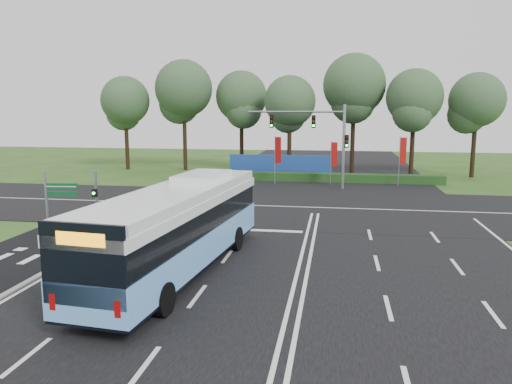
# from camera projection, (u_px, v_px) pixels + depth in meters

# --- Properties ---
(ground) EXTENTS (120.00, 120.00, 0.00)m
(ground) POSITION_uv_depth(u_px,v_px,m) (301.00, 260.00, 22.07)
(ground) COLOR #2A4C19
(ground) RESTS_ON ground
(road_main) EXTENTS (20.00, 120.00, 0.04)m
(road_main) POSITION_uv_depth(u_px,v_px,m) (301.00, 260.00, 22.06)
(road_main) COLOR black
(road_main) RESTS_ON ground
(road_cross) EXTENTS (120.00, 14.00, 0.05)m
(road_cross) POSITION_uv_depth(u_px,v_px,m) (314.00, 208.00, 33.75)
(road_cross) COLOR black
(road_cross) RESTS_ON ground
(bike_path) EXTENTS (5.00, 18.00, 0.06)m
(bike_path) POSITION_uv_depth(u_px,v_px,m) (0.00, 266.00, 21.12)
(bike_path) COLOR black
(bike_path) RESTS_ON ground
(kerb_strip) EXTENTS (0.25, 18.00, 0.12)m
(kerb_strip) POSITION_uv_depth(u_px,v_px,m) (52.00, 268.00, 20.73)
(kerb_strip) COLOR gray
(kerb_strip) RESTS_ON ground
(city_bus) EXTENTS (4.04, 13.35, 3.77)m
(city_bus) POSITION_uv_depth(u_px,v_px,m) (179.00, 227.00, 20.08)
(city_bus) COLOR #6AADF7
(city_bus) RESTS_ON ground
(pedestrian_signal) EXTENTS (0.33, 0.42, 3.54)m
(pedestrian_signal) POSITION_uv_depth(u_px,v_px,m) (96.00, 202.00, 25.41)
(pedestrian_signal) COLOR gray
(pedestrian_signal) RESTS_ON ground
(street_sign) EXTENTS (1.51, 0.25, 3.88)m
(street_sign) POSITION_uv_depth(u_px,v_px,m) (54.00, 203.00, 22.41)
(street_sign) COLOR gray
(street_sign) RESTS_ON ground
(banner_flag_left) EXTENTS (0.60, 0.28, 4.31)m
(banner_flag_left) POSITION_uv_depth(u_px,v_px,m) (277.00, 153.00, 43.84)
(banner_flag_left) COLOR gray
(banner_flag_left) RESTS_ON ground
(banner_flag_mid) EXTENTS (0.57, 0.12, 3.88)m
(banner_flag_mid) POSITION_uv_depth(u_px,v_px,m) (333.00, 157.00, 43.19)
(banner_flag_mid) COLOR gray
(banner_flag_mid) RESTS_ON ground
(banner_flag_right) EXTENTS (0.62, 0.22, 4.30)m
(banner_flag_right) POSITION_uv_depth(u_px,v_px,m) (402.00, 154.00, 43.10)
(banner_flag_right) COLOR gray
(banner_flag_right) RESTS_ON ground
(traffic_light_gantry) EXTENTS (8.41, 0.28, 7.00)m
(traffic_light_gantry) POSITION_uv_depth(u_px,v_px,m) (322.00, 133.00, 41.23)
(traffic_light_gantry) COLOR gray
(traffic_light_gantry) RESTS_ON ground
(hedge) EXTENTS (22.00, 1.20, 0.80)m
(hedge) POSITION_uv_depth(u_px,v_px,m) (320.00, 178.00, 45.86)
(hedge) COLOR #173914
(hedge) RESTS_ON ground
(blue_hoarding) EXTENTS (10.00, 0.30, 2.20)m
(blue_hoarding) POSITION_uv_depth(u_px,v_px,m) (280.00, 166.00, 48.81)
(blue_hoarding) COLOR navy
(blue_hoarding) RESTS_ON ground
(eucalyptus_row) EXTENTS (41.41, 8.77, 12.25)m
(eucalyptus_row) POSITION_uv_depth(u_px,v_px,m) (290.00, 94.00, 51.50)
(eucalyptus_row) COLOR black
(eucalyptus_row) RESTS_ON ground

